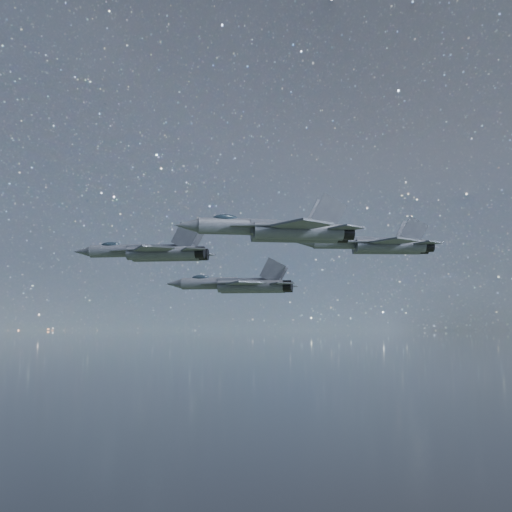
{
  "coord_description": "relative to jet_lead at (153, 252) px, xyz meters",
  "views": [
    {
      "loc": [
        -8.01,
        -69.8,
        147.17
      ],
      "look_at": [
        -1.52,
        -0.24,
        155.89
      ],
      "focal_mm": 42.0,
      "sensor_mm": 36.0,
      "label": 1
    }
  ],
  "objects": [
    {
      "name": "jet_lead",
      "position": [
        0.0,
        0.0,
        0.0
      ],
      "size": [
        16.09,
        11.0,
        4.04
      ],
      "rotation": [
        0.0,
        0.0,
        -0.23
      ],
      "color": "#3A3E48"
    },
    {
      "name": "jet_left",
      "position": [
        10.87,
        15.94,
        -2.32
      ],
      "size": [
        18.77,
        12.8,
        4.71
      ],
      "rotation": [
        0.0,
        0.0,
        -0.24
      ],
      "color": "#3A3E48"
    },
    {
      "name": "jet_right",
      "position": [
        13.38,
        -7.36,
        1.46
      ],
      "size": [
        18.59,
        13.19,
        4.72
      ],
      "rotation": [
        0.0,
        0.0,
        0.04
      ],
      "color": "#3A3E48"
    },
    {
      "name": "jet_slot",
      "position": [
        26.76,
        4.51,
        1.83
      ],
      "size": [
        17.4,
        12.34,
        4.42
      ],
      "rotation": [
        0.0,
        0.0,
        -0.04
      ],
      "color": "#3A3E48"
    }
  ]
}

